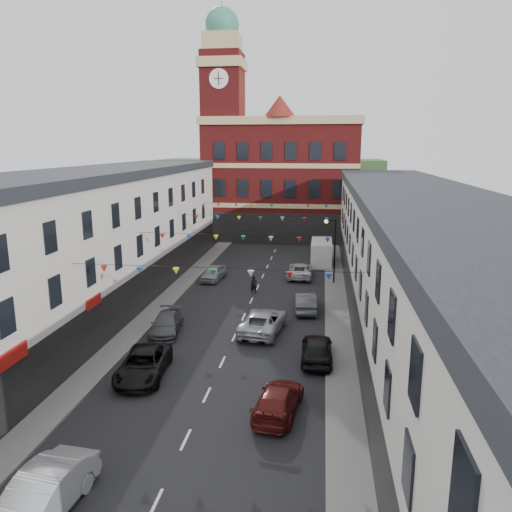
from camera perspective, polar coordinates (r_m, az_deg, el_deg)
The scene contains 20 objects.
ground at distance 33.65m, azimuth -2.51°, elevation -9.22°, with size 160.00×160.00×0.00m, color black.
pavement_left at distance 37.17m, azimuth -12.57°, elevation -7.25°, with size 1.80×64.00×0.15m, color #605E5B.
pavement_right at distance 35.04m, azimuth 9.38°, elevation -8.35°, with size 1.80×64.00×0.15m, color #605E5B.
terrace_left at distance 36.89m, azimuth -20.63°, elevation 0.60°, with size 8.40×56.00×10.70m.
terrace_right at distance 33.23m, azimuth 18.16°, elevation -1.34°, with size 8.40×56.00×9.70m.
civic_building at distance 69.07m, azimuth 3.02°, elevation 8.90°, with size 20.60×13.30×18.50m.
clock_tower at distance 67.09m, azimuth -3.74°, elevation 14.60°, with size 5.60×5.60×30.00m.
distant_hill at distance 93.55m, azimuth 1.75°, elevation 7.93°, with size 40.00×14.00×10.00m, color #2C5226.
street_lamp at distance 45.57m, azimuth 8.71°, elevation 1.55°, with size 1.10×0.36×6.00m.
car_left_b at distance 20.09m, azimuth -23.45°, elevation -23.99°, with size 1.73×4.97×1.64m, color #B0B4B8.
car_left_c at distance 28.65m, azimuth -12.75°, elevation -11.99°, with size 2.37×5.15×1.43m, color black.
car_left_d at distance 34.56m, azimuth -10.23°, elevation -7.65°, with size 1.84×4.52×1.31m, color #474A50.
car_left_e at distance 47.25m, azimuth -4.88°, elevation -1.94°, with size 1.65×4.09×1.39m, color #9C9FA5.
car_right_c at distance 24.58m, azimuth 2.57°, elevation -16.12°, with size 1.88×4.62×1.34m, color #531310.
car_right_d at distance 30.04m, azimuth 6.98°, elevation -10.47°, with size 1.81×4.51×1.54m, color black.
car_right_e at distance 38.64m, azimuth 5.71°, elevation -5.20°, with size 1.57×4.50×1.48m, color #494C51.
car_right_f at distance 48.26m, azimuth 5.06°, elevation -1.64°, with size 2.31×5.02×1.39m, color silver.
moving_car at distance 34.19m, azimuth 0.82°, elevation -7.46°, with size 2.56×5.56×1.55m, color #B3B6BA.
white_van at distance 54.03m, azimuth 7.48°, elevation 0.43°, with size 2.17×5.65×2.50m, color silver.
pedestrian at distance 42.71m, azimuth -0.24°, elevation -3.34°, with size 0.58×0.38×1.58m, color black.
Camera 1 is at (5.59, -30.76, 12.44)m, focal length 35.00 mm.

